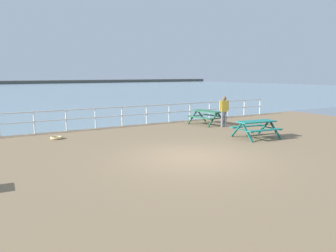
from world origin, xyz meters
TOP-DOWN VIEW (x-y plane):
  - ground_plane at (0.00, 0.00)m, footprint 30.00×24.00m
  - sea_band at (0.00, 52.75)m, footprint 142.00×90.00m
  - seaward_railing at (-0.00, 7.75)m, footprint 23.07×0.07m
  - picnic_table_near_left at (5.17, 5.79)m, footprint 1.79×2.02m
  - picnic_table_near_right at (4.53, 1.38)m, footprint 1.94×1.70m
  - visitor at (5.37, 4.56)m, footprint 0.51×0.31m
  - rope_coil at (-3.25, 5.80)m, footprint 0.55×0.55m

SIDE VIEW (x-z plane):
  - ground_plane at x=0.00m, z-range -0.20..0.00m
  - sea_band at x=0.00m, z-range 0.00..0.00m
  - rope_coil at x=-3.25m, z-range 0.00..0.11m
  - picnic_table_near_left at x=5.17m, z-range 0.19..0.98m
  - picnic_table_near_right at x=4.53m, z-range 0.19..0.98m
  - seaward_railing at x=0.00m, z-range 0.19..1.27m
  - visitor at x=5.37m, z-range 0.12..1.78m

